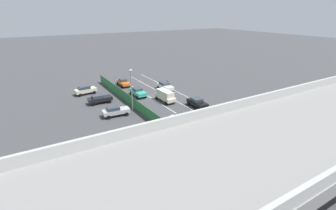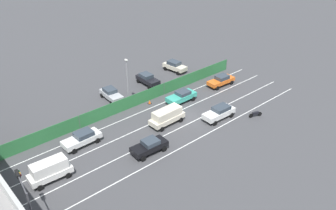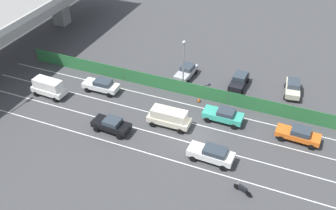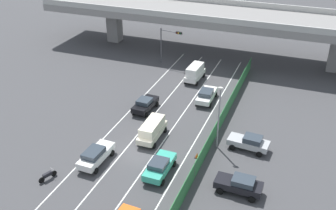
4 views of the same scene
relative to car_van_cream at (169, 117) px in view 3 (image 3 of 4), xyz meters
The scene contains 19 objects.
ground_plane 3.40m from the car_van_cream, 94.34° to the right, with size 300.00×300.00×0.00m, color #424244.
lane_line_left_edge 5.59m from the car_van_cream, 158.40° to the left, with size 0.14×46.35×0.01m, color silver.
lane_line_mid_left 2.99m from the car_van_cream, 132.67° to the left, with size 0.14×46.35×0.01m, color silver.
lane_line_mid_right 2.71m from the car_van_cream, 55.69° to the left, with size 0.14×46.35×0.01m, color silver.
lane_line_right_edge 5.15m from the car_van_cream, 23.62° to the left, with size 0.14×46.35×0.01m, color silver.
green_fence 6.77m from the car_van_cream, 17.26° to the left, with size 0.10×42.45×1.88m.
car_van_cream is the anchor object (origin of this frame).
car_sedan_white 7.07m from the car_van_cream, 120.11° to the right, with size 2.09×4.73×1.69m.
car_taxi_orange 14.14m from the car_van_cream, 78.04° to the right, with size 2.10×4.73×1.63m.
car_hatchback_white 11.01m from the car_van_cream, 73.56° to the left, with size 2.10×4.68×1.67m.
car_van_white 16.13m from the car_van_cream, 90.81° to the left, with size 2.13×4.49×2.29m.
car_taxi_teal 6.28m from the car_van_cream, 60.55° to the right, with size 2.06×4.57×1.64m.
car_sedan_black 6.44m from the car_van_cream, 120.88° to the left, with size 2.18×4.39×1.63m.
motorcycle 12.00m from the car_van_cream, 122.91° to the right, with size 0.88×1.86×0.93m.
parked_sedan_cream 16.83m from the car_van_cream, 45.46° to the right, with size 4.38×2.32×1.76m.
parked_sedan_dark 12.08m from the car_van_cream, 26.27° to the right, with size 4.30×2.03×1.67m.
parked_wagon_silver 10.51m from the car_van_cream, ahead, with size 4.39×2.24×1.66m.
street_lamp 7.79m from the car_van_cream, ahead, with size 0.60×0.36×7.13m.
traffic_cone 5.99m from the car_van_cream, 16.21° to the right, with size 0.47×0.47×0.61m.
Camera 3 is at (-31.15, -9.69, 27.94)m, focal length 41.26 mm.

